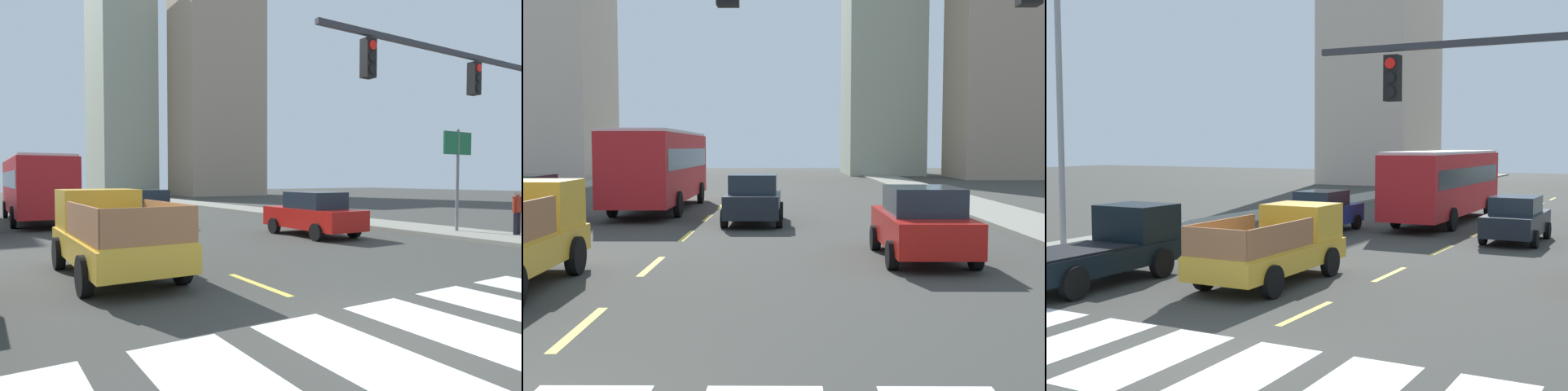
% 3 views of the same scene
% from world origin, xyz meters
% --- Properties ---
extents(ground_plane, '(160.00, 160.00, 0.00)m').
position_xyz_m(ground_plane, '(0.00, 0.00, 0.00)').
color(ground_plane, '#393A35').
extents(sidewalk_right, '(2.87, 110.00, 0.15)m').
position_xyz_m(sidewalk_right, '(11.24, 18.00, 0.07)').
color(sidewalk_right, gray).
rests_on(sidewalk_right, ground).
extents(crosswalk_stripe_3, '(1.27, 3.40, 0.01)m').
position_xyz_m(crosswalk_stripe_3, '(-2.79, 0.00, 0.00)').
color(crosswalk_stripe_3, silver).
rests_on(crosswalk_stripe_3, ground).
extents(crosswalk_stripe_4, '(1.27, 3.40, 0.01)m').
position_xyz_m(crosswalk_stripe_4, '(-0.93, 0.00, 0.00)').
color(crosswalk_stripe_4, silver).
rests_on(crosswalk_stripe_4, ground).
extents(crosswalk_stripe_5, '(1.27, 3.40, 0.01)m').
position_xyz_m(crosswalk_stripe_5, '(0.93, 0.00, 0.00)').
color(crosswalk_stripe_5, silver).
rests_on(crosswalk_stripe_5, ground).
extents(lane_dash_0, '(0.16, 2.40, 0.01)m').
position_xyz_m(lane_dash_0, '(0.00, 4.00, 0.00)').
color(lane_dash_0, '#DBC44B').
rests_on(lane_dash_0, ground).
extents(lane_dash_1, '(0.16, 2.40, 0.01)m').
position_xyz_m(lane_dash_1, '(0.00, 9.00, 0.00)').
color(lane_dash_1, '#DBC44B').
rests_on(lane_dash_1, ground).
extents(lane_dash_2, '(0.16, 2.40, 0.01)m').
position_xyz_m(lane_dash_2, '(0.00, 14.00, 0.00)').
color(lane_dash_2, '#DBC44B').
rests_on(lane_dash_2, ground).
extents(lane_dash_3, '(0.16, 2.40, 0.01)m').
position_xyz_m(lane_dash_3, '(0.00, 19.00, 0.00)').
color(lane_dash_3, '#DBC44B').
rests_on(lane_dash_3, ground).
extents(lane_dash_4, '(0.16, 2.40, 0.01)m').
position_xyz_m(lane_dash_4, '(0.00, 24.00, 0.00)').
color(lane_dash_4, '#DBC44B').
rests_on(lane_dash_4, ground).
extents(lane_dash_5, '(0.16, 2.40, 0.01)m').
position_xyz_m(lane_dash_5, '(0.00, 29.00, 0.00)').
color(lane_dash_5, '#DBC44B').
rests_on(lane_dash_5, ground).
extents(lane_dash_6, '(0.16, 2.40, 0.01)m').
position_xyz_m(lane_dash_6, '(0.00, 34.00, 0.00)').
color(lane_dash_6, '#DBC44B').
rests_on(lane_dash_6, ground).
extents(lane_dash_7, '(0.16, 2.40, 0.01)m').
position_xyz_m(lane_dash_7, '(0.00, 39.00, 0.00)').
color(lane_dash_7, '#DBC44B').
rests_on(lane_dash_7, ground).
extents(pickup_stakebed, '(2.18, 5.20, 1.96)m').
position_xyz_m(pickup_stakebed, '(-2.34, 6.87, 0.94)').
color(pickup_stakebed, gold).
rests_on(pickup_stakebed, ground).
extents(city_bus, '(2.72, 10.80, 3.32)m').
position_xyz_m(city_bus, '(-2.38, 22.14, 1.95)').
color(city_bus, red).
rests_on(city_bus, ground).
extents(sedan_near_left, '(2.02, 4.40, 1.72)m').
position_xyz_m(sedan_near_left, '(6.18, 9.93, 0.86)').
color(sedan_near_left, red).
rests_on(sedan_near_left, ground).
extents(sedan_near_right, '(2.02, 4.40, 1.72)m').
position_xyz_m(sedan_near_right, '(1.84, 17.24, 0.86)').
color(sedan_near_right, black).
rests_on(sedan_near_right, ground).
extents(traffic_signal_gantry, '(9.65, 0.27, 6.00)m').
position_xyz_m(traffic_signal_gantry, '(7.28, 3.12, 4.23)').
color(traffic_signal_gantry, '#2D2D33').
rests_on(traffic_signal_gantry, ground).
extents(direction_sign_green, '(1.70, 0.12, 4.20)m').
position_xyz_m(direction_sign_green, '(11.30, 7.19, 3.03)').
color(direction_sign_green, slate).
rests_on(direction_sign_green, ground).
extents(pedestrian_waiting, '(0.53, 0.34, 1.64)m').
position_xyz_m(pedestrian_waiting, '(12.06, 5.20, 1.12)').
color(pedestrian_waiting, black).
rests_on(pedestrian_waiting, sidewalk_right).
extents(tower_tall_centre, '(10.82, 8.47, 34.21)m').
position_xyz_m(tower_tall_centre, '(22.89, 51.90, 17.10)').
color(tower_tall_centre, tan).
rests_on(tower_tall_centre, ground).
extents(block_low_left, '(7.11, 11.36, 29.46)m').
position_xyz_m(block_low_left, '(12.33, 60.76, 14.73)').
color(block_low_left, '#A9B099').
rests_on(block_low_left, ground).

